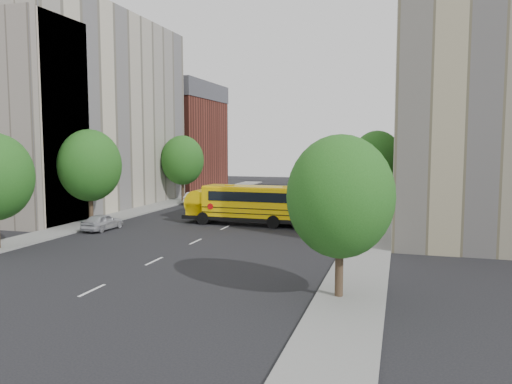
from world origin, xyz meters
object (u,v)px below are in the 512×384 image
at_px(parked_car_0, 102,222).
at_px(parked_car_5, 368,193).
at_px(parked_car_2, 216,192).
at_px(street_tree_5, 381,160).
at_px(school_bus, 251,203).
at_px(safari_truck, 313,206).
at_px(parked_car_1, 195,198).
at_px(street_tree_3, 340,197).
at_px(street_tree_2, 182,160).
at_px(street_tree_4, 377,160).
at_px(street_tree_1, 90,165).

xyz_separation_m(parked_car_0, parked_car_5, (18.39, 29.12, -0.01)).
bearing_deg(parked_car_2, street_tree_5, -158.39).
relative_size(school_bus, parked_car_5, 3.04).
bearing_deg(safari_truck, parked_car_5, 68.37).
height_order(school_bus, parked_car_1, school_bus).
relative_size(street_tree_3, parked_car_5, 1.83).
bearing_deg(parked_car_5, street_tree_2, -161.38).
distance_m(parked_car_0, parked_car_5, 34.44).
relative_size(street_tree_2, street_tree_3, 1.08).
xyz_separation_m(school_bus, parked_car_5, (8.04, 23.30, -1.21)).
xyz_separation_m(street_tree_2, street_tree_4, (22.00, 0.00, 0.25)).
bearing_deg(parked_car_2, street_tree_2, 69.96).
xyz_separation_m(street_tree_2, street_tree_3, (22.00, -32.00, -0.37)).
relative_size(street_tree_5, safari_truck, 1.27).
relative_size(street_tree_4, parked_car_5, 2.08).
bearing_deg(parked_car_0, street_tree_4, -132.22).
height_order(street_tree_2, parked_car_0, street_tree_2).
xyz_separation_m(street_tree_2, parked_car_1, (2.20, -1.56, -4.16)).
bearing_deg(street_tree_2, parked_car_2, 67.21).
bearing_deg(street_tree_4, parked_car_2, 165.19).
bearing_deg(street_tree_5, parked_car_5, -118.13).
xyz_separation_m(street_tree_3, street_tree_5, (-0.00, 44.00, 0.25)).
bearing_deg(school_bus, street_tree_4, 57.82).
bearing_deg(parked_car_0, parked_car_2, -87.16).
distance_m(street_tree_1, street_tree_2, 18.00).
distance_m(street_tree_3, parked_car_5, 41.56).
relative_size(street_tree_1, street_tree_3, 1.11).
height_order(street_tree_1, parked_car_0, street_tree_1).
relative_size(street_tree_2, parked_car_2, 1.43).
xyz_separation_m(street_tree_2, parked_car_2, (2.20, 5.24, -4.08)).
relative_size(street_tree_5, school_bus, 0.63).
distance_m(street_tree_3, parked_car_0, 23.59).
xyz_separation_m(street_tree_2, parked_car_0, (2.20, -19.75, -4.17)).
bearing_deg(parked_car_5, street_tree_3, -93.88).
height_order(street_tree_1, street_tree_5, street_tree_1).
relative_size(street_tree_3, street_tree_4, 0.88).
xyz_separation_m(parked_car_1, parked_car_2, (0.00, 6.80, 0.08)).
relative_size(street_tree_2, street_tree_5, 1.03).
distance_m(street_tree_2, parked_car_1, 4.96).
height_order(street_tree_2, school_bus, street_tree_2).
bearing_deg(parked_car_0, parked_car_1, -87.16).
distance_m(street_tree_1, street_tree_3, 26.08).
bearing_deg(parked_car_2, parked_car_1, 92.75).
height_order(safari_truck, parked_car_5, safari_truck).
bearing_deg(parked_car_1, street_tree_1, 77.57).
xyz_separation_m(parked_car_0, parked_car_1, (0.00, 18.20, 0.01)).
xyz_separation_m(street_tree_3, street_tree_4, (0.00, 32.00, 0.62)).
relative_size(street_tree_3, street_tree_5, 0.95).
xyz_separation_m(parked_car_0, parked_car_2, (0.00, 24.99, 0.09)).
relative_size(parked_car_1, parked_car_5, 1.04).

